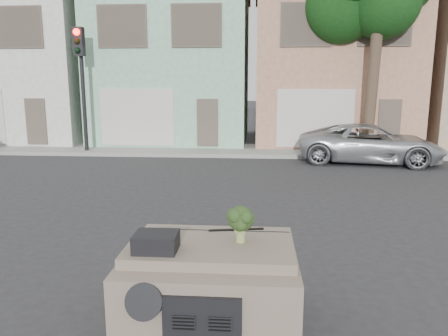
# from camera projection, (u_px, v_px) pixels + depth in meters

# --- Properties ---
(ground_plane) EXTENTS (120.00, 120.00, 0.00)m
(ground_plane) POSITION_uv_depth(u_px,v_px,m) (228.00, 240.00, 8.32)
(ground_plane) COLOR #303033
(ground_plane) RESTS_ON ground
(sidewalk) EXTENTS (40.00, 3.00, 0.15)m
(sidewalk) POSITION_uv_depth(u_px,v_px,m) (244.00, 150.00, 18.58)
(sidewalk) COLOR gray
(sidewalk) RESTS_ON ground
(townhouse_white) EXTENTS (7.20, 8.20, 7.55)m
(townhouse_white) POSITION_uv_depth(u_px,v_px,m) (34.00, 65.00, 22.56)
(townhouse_white) COLOR silver
(townhouse_white) RESTS_ON ground
(townhouse_mint) EXTENTS (7.20, 8.20, 7.55)m
(townhouse_mint) POSITION_uv_depth(u_px,v_px,m) (177.00, 65.00, 22.02)
(townhouse_mint) COLOR #93CCA6
(townhouse_mint) RESTS_ON ground
(townhouse_tan) EXTENTS (7.20, 8.20, 7.55)m
(townhouse_tan) POSITION_uv_depth(u_px,v_px,m) (328.00, 65.00, 21.48)
(townhouse_tan) COLOR tan
(townhouse_tan) RESTS_ON ground
(silver_pickup) EXTENTS (5.47, 3.20, 1.43)m
(silver_pickup) POSITION_uv_depth(u_px,v_px,m) (369.00, 163.00, 16.20)
(silver_pickup) COLOR #AEB2B6
(silver_pickup) RESTS_ON ground
(traffic_signal) EXTENTS (0.40, 0.40, 5.10)m
(traffic_signal) POSITION_uv_depth(u_px,v_px,m) (82.00, 92.00, 17.58)
(traffic_signal) COLOR black
(traffic_signal) RESTS_ON ground
(tree_near) EXTENTS (4.40, 4.00, 8.50)m
(tree_near) POSITION_uv_depth(u_px,v_px,m) (374.00, 47.00, 16.72)
(tree_near) COLOR #133D12
(tree_near) RESTS_ON ground
(car_dashboard) EXTENTS (2.00, 1.80, 1.12)m
(car_dashboard) POSITION_uv_depth(u_px,v_px,m) (211.00, 284.00, 5.28)
(car_dashboard) COLOR #7C6C5D
(car_dashboard) RESTS_ON ground
(instrument_hump) EXTENTS (0.48, 0.38, 0.20)m
(instrument_hump) POSITION_uv_depth(u_px,v_px,m) (156.00, 242.00, 4.85)
(instrument_hump) COLOR black
(instrument_hump) RESTS_ON car_dashboard
(wiper_arm) EXTENTS (0.69, 0.15, 0.02)m
(wiper_arm) POSITION_uv_depth(u_px,v_px,m) (236.00, 230.00, 5.52)
(wiper_arm) COLOR black
(wiper_arm) RESTS_ON car_dashboard
(broccoli) EXTENTS (0.37, 0.37, 0.44)m
(broccoli) POSITION_uv_depth(u_px,v_px,m) (241.00, 224.00, 5.09)
(broccoli) COLOR #223616
(broccoli) RESTS_ON car_dashboard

